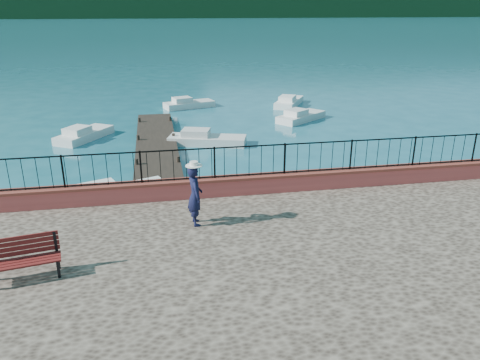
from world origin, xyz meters
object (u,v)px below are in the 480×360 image
object	(u,v)px
boat_0	(114,192)
boat_4	(189,102)
boat_1	(207,137)
boat_2	(301,114)
person	(195,195)
park_bench	(21,267)
boat_3	(84,132)
boat_5	(289,100)

from	to	relation	value
boat_0	boat_4	size ratio (longest dim) A/B	1.17
boat_1	boat_2	bearing A→B (deg)	50.31
person	boat_2	distance (m)	18.06
park_bench	boat_4	world-z (taller)	park_bench
park_bench	boat_0	xyz separation A→B (m)	(1.39, 6.89, -1.08)
park_bench	person	distance (m)	4.47
boat_3	boat_0	bearing A→B (deg)	-134.71
boat_1	boat_5	distance (m)	11.38
person	boat_4	size ratio (longest dim) A/B	0.48
boat_3	boat_1	bearing A→B (deg)	-77.02
boat_0	boat_5	size ratio (longest dim) A/B	1.08
park_bench	boat_0	bearing A→B (deg)	68.34
boat_0	boat_1	world-z (taller)	same
person	boat_2	size ratio (longest dim) A/B	0.46
boat_4	boat_5	bearing A→B (deg)	-20.74
person	boat_5	xyz separation A→B (m)	(8.69, 20.78, -1.63)
person	boat_1	world-z (taller)	person
boat_2	boat_4	bearing A→B (deg)	104.63
boat_0	boat_3	world-z (taller)	same
person	boat_5	bearing A→B (deg)	-28.41
park_bench	boat_4	distance (m)	23.94
park_bench	boat_2	distance (m)	21.75
park_bench	boat_1	world-z (taller)	park_bench
boat_0	park_bench	bearing A→B (deg)	-123.16
park_bench	boat_3	bearing A→B (deg)	82.37
person	boat_5	world-z (taller)	person
boat_1	boat_4	distance (m)	9.45
park_bench	boat_5	size ratio (longest dim) A/B	0.46
boat_3	boat_5	size ratio (longest dim) A/B	0.94
boat_4	park_bench	bearing A→B (deg)	-120.26
boat_2	boat_3	distance (m)	12.93
boat_4	boat_2	bearing A→B (deg)	-55.41
person	park_bench	bearing A→B (deg)	111.35
boat_3	boat_2	bearing A→B (deg)	-48.73
park_bench	boat_3	distance (m)	16.10
boat_0	boat_2	world-z (taller)	same
park_bench	boat_2	size ratio (longest dim) A/B	0.48
person	boat_4	bearing A→B (deg)	-9.90
boat_5	boat_1	bearing A→B (deg)	172.03
park_bench	boat_2	world-z (taller)	park_bench
boat_2	boat_0	bearing A→B (deg)	-170.52
park_bench	boat_5	world-z (taller)	park_bench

